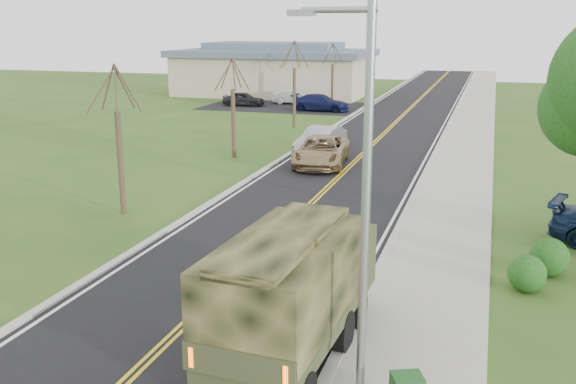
% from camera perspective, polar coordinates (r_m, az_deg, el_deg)
% --- Properties ---
extents(ground, '(160.00, 160.00, 0.00)m').
position_cam_1_polar(ground, '(15.99, -11.63, -13.82)').
color(ground, '#2A4C19').
rests_on(ground, ground).
extents(road, '(8.00, 120.00, 0.01)m').
position_cam_1_polar(road, '(53.18, 9.75, 6.31)').
color(road, black).
rests_on(road, ground).
extents(curb_right, '(0.30, 120.00, 0.12)m').
position_cam_1_polar(curb_right, '(52.77, 14.24, 6.07)').
color(curb_right, '#9E998E').
rests_on(curb_right, ground).
extents(sidewalk_right, '(3.20, 120.00, 0.10)m').
position_cam_1_polar(sidewalk_right, '(52.70, 16.15, 5.92)').
color(sidewalk_right, '#9E998E').
rests_on(sidewalk_right, ground).
extents(curb_left, '(0.30, 120.00, 0.10)m').
position_cam_1_polar(curb_left, '(53.88, 5.36, 6.62)').
color(curb_left, '#9E998E').
rests_on(curb_left, ground).
extents(street_light, '(1.65, 0.22, 8.00)m').
position_cam_1_polar(street_light, '(12.27, 6.51, -0.13)').
color(street_light, gray).
rests_on(street_light, ground).
extents(bare_tree_a, '(1.93, 2.26, 6.08)m').
position_cam_1_polar(bare_tree_a, '(26.74, -14.73, 3.59)').
color(bare_tree_a, '#38281C').
rests_on(bare_tree_a, ground).
extents(bare_tree_b, '(1.83, 2.14, 5.73)m').
position_cam_1_polar(bare_tree_b, '(37.31, -4.89, 6.81)').
color(bare_tree_b, '#38281C').
rests_on(bare_tree_b, ground).
extents(bare_tree_c, '(2.04, 2.39, 6.42)m').
position_cam_1_polar(bare_tree_c, '(48.51, 0.56, 9.03)').
color(bare_tree_c, '#38281C').
rests_on(bare_tree_c, ground).
extents(bare_tree_d, '(1.88, 2.20, 5.91)m').
position_cam_1_polar(bare_tree_d, '(60.06, 3.97, 9.87)').
color(bare_tree_d, '#38281C').
rests_on(bare_tree_d, ground).
extents(commercial_building, '(25.50, 21.50, 5.65)m').
position_cam_1_polar(commercial_building, '(72.10, -1.18, 10.81)').
color(commercial_building, tan).
rests_on(commercial_building, ground).
extents(military_truck, '(2.60, 6.60, 3.23)m').
position_cam_1_polar(military_truck, '(14.65, 0.55, -8.20)').
color(military_truck, black).
rests_on(military_truck, ground).
extents(suv_champagne, '(3.21, 5.94, 1.58)m').
position_cam_1_polar(suv_champagne, '(35.35, 2.98, 3.64)').
color(suv_champagne, '#927952').
rests_on(suv_champagne, ground).
extents(sedan_silver, '(2.30, 4.98, 1.58)m').
position_cam_1_polar(sedan_silver, '(38.81, 2.91, 4.63)').
color(sedan_silver, '#A2A1A6').
rests_on(sedan_silver, ground).
extents(lot_car_dark, '(4.08, 1.94, 1.35)m').
position_cam_1_polar(lot_car_dark, '(61.76, -3.96, 8.25)').
color(lot_car_dark, black).
rests_on(lot_car_dark, ground).
extents(lot_car_silver, '(4.45, 2.10, 1.41)m').
position_cam_1_polar(lot_car_silver, '(63.16, 0.57, 8.46)').
color(lot_car_silver, silver).
rests_on(lot_car_silver, ground).
extents(lot_car_navy, '(5.19, 2.18, 1.50)m').
position_cam_1_polar(lot_car_navy, '(58.09, 2.92, 7.94)').
color(lot_car_navy, '#10143C').
rests_on(lot_car_navy, ground).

